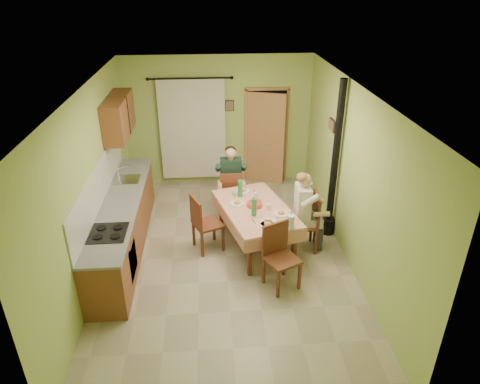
{
  "coord_description": "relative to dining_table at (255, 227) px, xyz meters",
  "views": [
    {
      "loc": [
        -0.22,
        -5.92,
        4.22
      ],
      "look_at": [
        0.25,
        0.1,
        1.15
      ],
      "focal_mm": 32.0,
      "sensor_mm": 36.0,
      "label": 1
    }
  ],
  "objects": [
    {
      "name": "floor",
      "position": [
        -0.53,
        -0.27,
        -0.38
      ],
      "size": [
        4.0,
        6.0,
        0.01
      ],
      "primitive_type": "cube",
      "color": "tan",
      "rests_on": "ground"
    },
    {
      "name": "room_shell",
      "position": [
        -0.53,
        -0.27,
        1.44
      ],
      "size": [
        4.04,
        6.04,
        2.82
      ],
      "color": "#AECB68",
      "rests_on": "ground"
    },
    {
      "name": "kitchen_run",
      "position": [
        -2.23,
        0.12,
        0.1
      ],
      "size": [
        0.64,
        3.64,
        1.56
      ],
      "color": "brown",
      "rests_on": "ground"
    },
    {
      "name": "upper_cabinets",
      "position": [
        -2.35,
        1.43,
        1.57
      ],
      "size": [
        0.35,
        1.4,
        0.7
      ],
      "primitive_type": "cube",
      "color": "brown",
      "rests_on": "room_shell"
    },
    {
      "name": "curtain",
      "position": [
        -1.08,
        2.63,
        0.88
      ],
      "size": [
        1.7,
        0.07,
        2.22
      ],
      "color": "black",
      "rests_on": "ground"
    },
    {
      "name": "doorway",
      "position": [
        0.51,
        2.63,
        0.67
      ],
      "size": [
        0.96,
        0.32,
        2.15
      ],
      "color": "black",
      "rests_on": "ground"
    },
    {
      "name": "dining_table",
      "position": [
        0.0,
        0.0,
        0.0
      ],
      "size": [
        1.46,
        1.94,
        0.76
      ],
      "rotation": [
        0.0,
        0.0,
        0.27
      ],
      "color": "tan",
      "rests_on": "ground"
    },
    {
      "name": "tableware",
      "position": [
        0.04,
        -0.1,
        0.45
      ],
      "size": [
        0.93,
        1.49,
        0.33
      ],
      "color": "white",
      "rests_on": "dining_table"
    },
    {
      "name": "chair_far",
      "position": [
        -0.35,
        1.08,
        -0.09
      ],
      "size": [
        0.42,
        0.42,
        0.98
      ],
      "rotation": [
        0.0,
        0.0,
        -0.01
      ],
      "color": "#602E1A",
      "rests_on": "ground"
    },
    {
      "name": "chair_near",
      "position": [
        0.27,
        -1.09,
        -0.09
      ],
      "size": [
        0.59,
        0.59,
        1.01
      ],
      "rotation": [
        0.0,
        0.0,
        3.59
      ],
      "color": "#602E1A",
      "rests_on": "ground"
    },
    {
      "name": "chair_right",
      "position": [
        0.81,
        -0.12,
        -0.09
      ],
      "size": [
        0.46,
        0.46,
        1.02
      ],
      "rotation": [
        0.0,
        0.0,
        1.55
      ],
      "color": "#602E1A",
      "rests_on": "ground"
    },
    {
      "name": "chair_left",
      "position": [
        -0.82,
        -0.01,
        -0.09
      ],
      "size": [
        0.58,
        0.58,
        1.01
      ],
      "rotation": [
        0.0,
        0.0,
        -1.17
      ],
      "color": "#602E1A",
      "rests_on": "ground"
    },
    {
      "name": "man_far",
      "position": [
        -0.35,
        1.09,
        0.5
      ],
      "size": [
        0.58,
        0.47,
        1.39
      ],
      "rotation": [
        0.0,
        0.0,
        -0.01
      ],
      "color": "#192D23",
      "rests_on": "chair_far"
    },
    {
      "name": "man_right",
      "position": [
        0.79,
        -0.12,
        0.5
      ],
      "size": [
        0.47,
        0.59,
        1.39
      ],
      "rotation": [
        0.0,
        0.0,
        1.55
      ],
      "color": "silver",
      "rests_on": "chair_right"
    },
    {
      "name": "stove_flue",
      "position": [
        1.37,
        0.33,
        0.64
      ],
      "size": [
        0.24,
        0.24,
        2.8
      ],
      "color": "black",
      "rests_on": "ground"
    },
    {
      "name": "picture_back",
      "position": [
        -0.28,
        2.7,
        1.37
      ],
      "size": [
        0.19,
        0.03,
        0.23
      ],
      "primitive_type": "cube",
      "color": "black",
      "rests_on": "room_shell"
    },
    {
      "name": "picture_right",
      "position": [
        1.44,
        0.93,
        1.47
      ],
      "size": [
        0.03,
        0.31,
        0.21
      ],
      "primitive_type": "cube",
      "color": "brown",
      "rests_on": "room_shell"
    }
  ]
}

